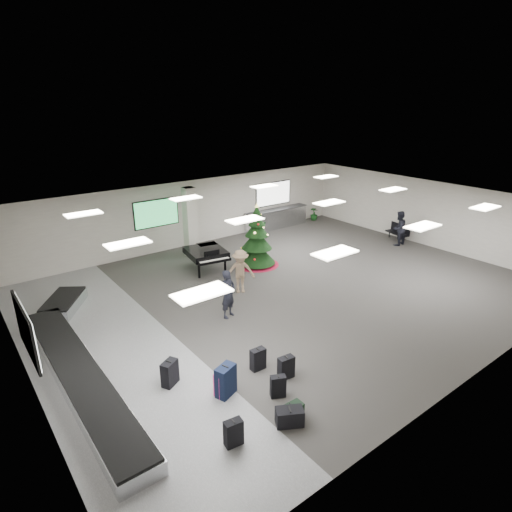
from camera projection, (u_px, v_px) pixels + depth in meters
ground at (288, 290)px, 16.33m from camera, size 18.00×18.00×0.00m
room_envelope at (270, 230)px, 15.79m from camera, size 18.02×14.02×3.21m
baggage_carousel at (76, 358)px, 11.73m from camera, size 2.28×9.71×0.43m
service_counter at (276, 218)px, 23.93m from camera, size 4.05×0.65×1.08m
suitcase_0 at (233, 433)px, 9.00m from camera, size 0.42×0.27×0.63m
suitcase_1 at (278, 386)px, 10.47m from camera, size 0.42×0.34×0.60m
pink_suitcase at (222, 384)px, 10.52m from camera, size 0.43×0.28×0.65m
suitcase_3 at (258, 359)px, 11.52m from camera, size 0.42×0.24×0.64m
navy_suitcase at (226, 381)px, 10.48m from camera, size 0.60×0.47×0.84m
green_duffel at (292, 412)px, 9.77m from camera, size 0.55×0.28×0.38m
suitcase_7 at (286, 367)px, 11.17m from camera, size 0.45×0.26×0.64m
suitcase_8 at (170, 373)px, 10.89m from camera, size 0.53×0.45×0.70m
black_duffel at (290, 417)px, 9.60m from camera, size 0.71×0.60×0.43m
christmas_tree at (257, 244)px, 18.52m from camera, size 1.94×1.94×2.77m
grand_piano at (206, 253)px, 17.94m from camera, size 1.75×2.11×1.09m
bench at (398, 231)px, 21.94m from camera, size 0.69×1.37×0.83m
traveler_a at (228, 294)px, 14.11m from camera, size 0.71×0.59×1.66m
traveler_b at (240, 271)px, 15.92m from camera, size 1.24×1.04×1.67m
traveler_bench at (399, 228)px, 21.02m from camera, size 0.88×0.71×1.73m
potted_plant_left at (262, 230)px, 22.23m from camera, size 0.60×0.56×0.87m
potted_plant_right at (314, 214)px, 25.47m from camera, size 0.59×0.59×0.76m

